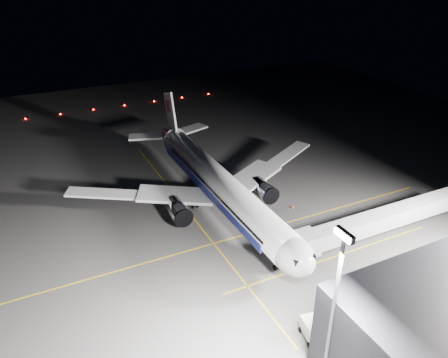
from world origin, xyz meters
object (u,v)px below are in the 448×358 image
floodlight_mast_south (335,299)px  safety_cone_b (293,206)px  safety_cone_a (242,205)px  jet_bridge (376,221)px  baggage_tug (247,189)px  service_truck (313,333)px  airliner (217,182)px  safety_cone_c (264,178)px

floodlight_mast_south → safety_cone_b: floodlight_mast_south is taller
safety_cone_a → jet_bridge: bearing=33.5°
baggage_tug → floodlight_mast_south: bearing=-19.1°
floodlight_mast_south → safety_cone_a: floodlight_mast_south is taller
jet_bridge → service_truck: size_ratio=6.84×
jet_bridge → safety_cone_a: 25.34m
airliner → safety_cone_b: airliner is taller
floodlight_mast_south → service_truck: bearing=154.9°
airliner → jet_bridge: size_ratio=1.79×
safety_cone_b → safety_cone_c: safety_cone_b is taller
airliner → service_truck: size_ratio=12.22×
floodlight_mast_south → safety_cone_a: 41.95m
service_truck → baggage_tug: size_ratio=2.32×
airliner → safety_cone_a: (2.23, 4.28, -4.82)m
baggage_tug → safety_cone_c: size_ratio=3.37×
airliner → jet_bridge: 29.31m
jet_bridge → floodlight_mast_south: size_ratio=1.66×
airliner → jet_bridge: (23.08, 18.06, -0.58)m
baggage_tug → safety_cone_b: 10.67m
service_truck → safety_cone_b: 32.96m
jet_bridge → baggage_tug: jet_bridge is taller
jet_bridge → baggage_tug: size_ratio=15.84×
jet_bridge → safety_cone_c: (-28.97, -4.06, -4.26)m
jet_bridge → safety_cone_b: bearing=-161.8°
service_truck → jet_bridge: bearing=131.0°
service_truck → baggage_tug: service_truck is taller
airliner → safety_cone_a: size_ratio=90.08×
baggage_tug → safety_cone_a: bearing=-39.7°
floodlight_mast_south → safety_cone_b: bearing=151.1°
service_truck → safety_cone_b: (-28.63, 16.29, -0.96)m
floodlight_mast_south → safety_cone_a: bearing=165.2°
baggage_tug → safety_cone_a: size_ratio=3.18×
safety_cone_c → jet_bridge: bearing=8.0°
safety_cone_b → safety_cone_c: bearing=174.7°
floodlight_mast_south → safety_cone_b: 40.67m
jet_bridge → baggage_tug: bearing=-158.5°
safety_cone_b → airliner: bearing=-119.0°
floodlight_mast_south → service_truck: (-5.37, 2.51, -11.07)m
floodlight_mast_south → airliner: bearing=171.7°
airliner → floodlight_mast_south: floodlight_mast_south is taller
jet_bridge → safety_cone_c: size_ratio=53.41×
floodlight_mast_south → safety_cone_b: (-34.00, 18.80, -12.03)m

